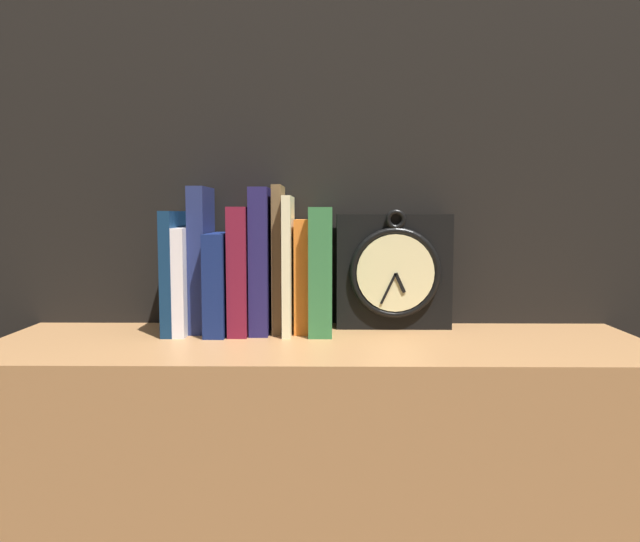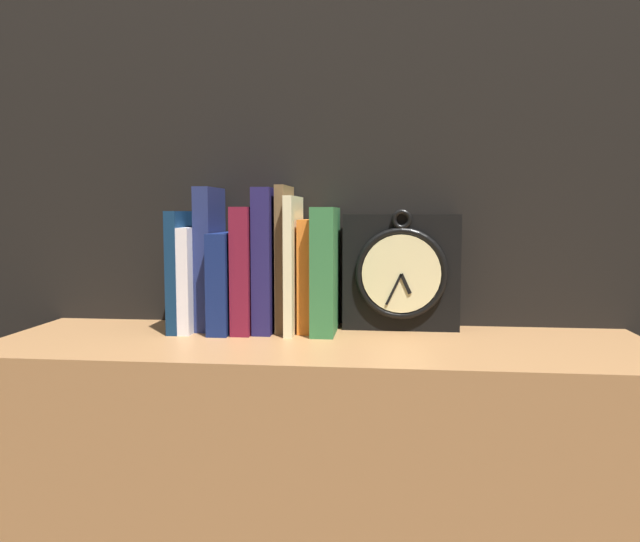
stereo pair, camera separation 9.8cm
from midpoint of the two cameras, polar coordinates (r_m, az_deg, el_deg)
wall_back at (r=1.18m, az=3.51°, el=13.96°), size 6.00×0.05×2.60m
clock at (r=1.10m, az=9.95°, el=-0.09°), size 0.20×0.07×0.21m
book_slot0_navy at (r=1.11m, az=-9.89°, el=0.05°), size 0.02×0.14×0.21m
book_slot1_white at (r=1.11m, az=-8.90°, el=-0.67°), size 0.02×0.14×0.18m
book_slot2_navy at (r=1.11m, az=-7.53°, el=1.15°), size 0.03×0.11×0.25m
book_slot3_navy at (r=1.09m, az=-5.99°, el=-0.98°), size 0.03×0.15×0.17m
book_slot4_maroon at (r=1.08m, az=-4.04°, el=0.17°), size 0.03×0.14×0.21m
book_slot5_navy at (r=1.08m, az=-2.23°, el=1.03°), size 0.03×0.13×0.25m
book_slot6_brown at (r=1.08m, az=-0.66°, el=1.16°), size 0.02×0.12×0.25m
book_slot7_cream at (r=1.07m, az=0.20°, el=0.62°), size 0.01×0.14×0.23m
book_slot8_orange at (r=1.08m, az=1.57°, el=-0.38°), size 0.03×0.11×0.19m
book_slot9_green at (r=1.07m, az=3.36°, el=0.08°), size 0.04×0.14×0.21m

